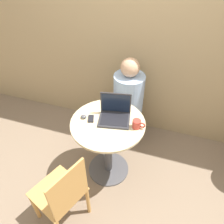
# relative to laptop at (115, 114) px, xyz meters

# --- Properties ---
(ground_plane) EXTENTS (12.00, 12.00, 0.00)m
(ground_plane) POSITION_rel_laptop_xyz_m (-0.05, -0.08, -0.83)
(ground_plane) COLOR #7F6B56
(back_wall) EXTENTS (7.00, 0.05, 2.60)m
(back_wall) POSITION_rel_laptop_xyz_m (-0.05, 0.83, 0.47)
(back_wall) COLOR tan
(back_wall) RESTS_ON ground_plane
(round_table) EXTENTS (0.74, 0.74, 0.78)m
(round_table) POSITION_rel_laptop_xyz_m (-0.05, -0.08, -0.30)
(round_table) COLOR #4C4C51
(round_table) RESTS_ON ground_plane
(laptop) EXTENTS (0.34, 0.29, 0.25)m
(laptop) POSITION_rel_laptop_xyz_m (0.00, 0.00, 0.00)
(laptop) COLOR #2D2D33
(laptop) RESTS_ON round_table
(cell_phone) EXTENTS (0.08, 0.11, 0.02)m
(cell_phone) POSITION_rel_laptop_xyz_m (-0.22, -0.09, -0.05)
(cell_phone) COLOR black
(cell_phone) RESTS_ON round_table
(computer_mouse) EXTENTS (0.06, 0.05, 0.03)m
(computer_mouse) POSITION_rel_laptop_xyz_m (-0.30, -0.09, -0.04)
(computer_mouse) COLOR #4C4C51
(computer_mouse) RESTS_ON round_table
(coffee_cup) EXTENTS (0.13, 0.08, 0.09)m
(coffee_cup) POSITION_rel_laptop_xyz_m (0.24, -0.06, -0.01)
(coffee_cup) COLOR #B2382D
(coffee_cup) RESTS_ON round_table
(chair_empty) EXTENTS (0.52, 0.52, 0.90)m
(chair_empty) POSITION_rel_laptop_xyz_m (-0.23, -0.75, -0.37)
(chair_empty) COLOR tan
(chair_empty) RESTS_ON ground_plane
(person_seated) EXTENTS (0.39, 0.58, 1.17)m
(person_seated) POSITION_rel_laptop_xyz_m (-0.00, 0.60, -0.35)
(person_seated) COLOR #4C4742
(person_seated) RESTS_ON ground_plane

